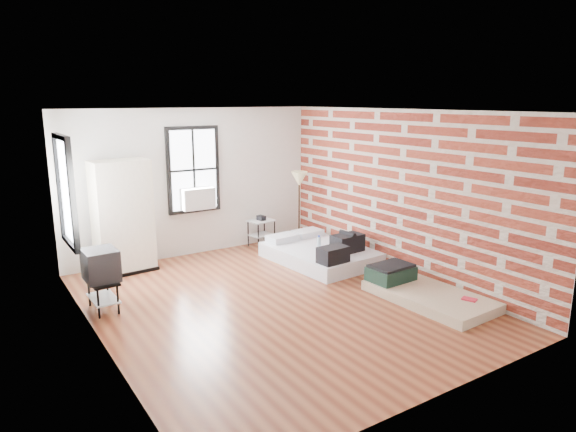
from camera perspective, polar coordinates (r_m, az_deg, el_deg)
ground at (r=7.75m, az=-1.31°, el=-9.56°), size 6.00×6.00×0.00m
room_shell at (r=7.69m, az=-1.33°, el=3.73°), size 5.02×6.02×2.80m
mattress_main at (r=9.57m, az=3.78°, el=-4.06°), size 1.61×2.10×0.64m
mattress_bare at (r=8.12m, az=14.44°, el=-8.01°), size 1.08×1.93×0.41m
wardrobe at (r=9.26m, az=-17.89°, el=-0.12°), size 1.03×0.64×1.96m
side_table at (r=10.49m, az=-2.98°, el=-1.08°), size 0.54×0.46×0.64m
floor_lamp at (r=10.33m, az=1.26°, el=3.69°), size 0.33×0.33×1.54m
tv_stand at (r=7.73m, az=-20.04°, el=-5.38°), size 0.46×0.64×0.90m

